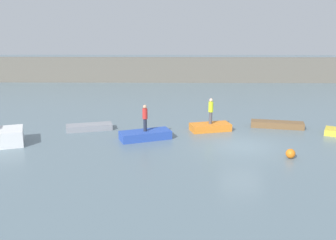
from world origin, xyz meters
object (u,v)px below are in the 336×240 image
Objects in this scene: rowboat_orange at (210,127)px; person_red_shirt at (145,117)px; rowboat_brown at (277,125)px; mooring_buoy at (291,154)px; person_hiviz_shirt at (211,110)px; rowboat_grey at (89,127)px; rowboat_blue at (145,135)px.

person_red_shirt is at bearing -169.31° from rowboat_orange.
rowboat_brown is 6.82× the size of mooring_buoy.
person_hiviz_shirt is at bearing 25.29° from person_red_shirt.
rowboat_grey is 8.35m from person_hiviz_shirt.
rowboat_brown is (4.74, 0.83, -0.03)m from rowboat_orange.
rowboat_blue is at bearing -151.21° from rowboat_brown.
rowboat_blue is 1.81× the size of person_hiviz_shirt.
mooring_buoy is at bearing -39.33° from rowboat_grey.
rowboat_brown is at bearing 17.53° from person_red_shirt.
mooring_buoy is at bearing -54.28° from person_hiviz_shirt.
rowboat_grey is at bearing 165.52° from rowboat_orange.
rowboat_orange is at bearing 4.39° from rowboat_blue.
rowboat_grey is 1.75× the size of person_hiviz_shirt.
rowboat_blue is at bearing -169.31° from rowboat_orange.
rowboat_orange is 4.89m from person_red_shirt.
rowboat_grey is at bearing 132.29° from rowboat_blue.
rowboat_grey is 4.63m from person_red_shirt.
rowboat_brown is (9.03, 2.85, -0.05)m from rowboat_blue.
person_red_shirt is (-9.03, -2.85, 1.25)m from rowboat_brown.
rowboat_grey is 13.28m from mooring_buoy.
rowboat_blue reaches higher than rowboat_brown.
rowboat_grey is 5.83× the size of mooring_buoy.
person_red_shirt is (-4.28, -2.02, 0.01)m from person_hiviz_shirt.
person_hiviz_shirt is 6.76m from mooring_buoy.
person_hiviz_shirt reaches higher than person_red_shirt.
person_hiviz_shirt is 1.03× the size of person_red_shirt.
rowboat_orange is 6.65m from mooring_buoy.
rowboat_brown is (13.00, 0.84, 0.01)m from rowboat_grey.
rowboat_orange reaches higher than rowboat_brown.
rowboat_blue is at bearing 157.54° from mooring_buoy.
rowboat_brown is at bearing -11.71° from rowboat_grey.
rowboat_orange reaches higher than rowboat_grey.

